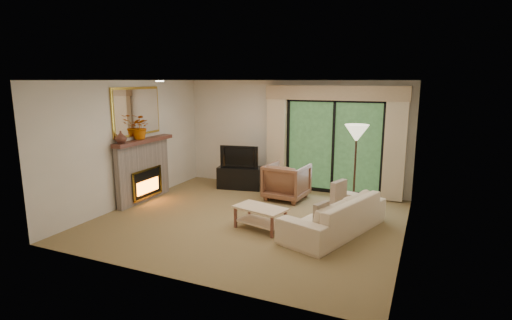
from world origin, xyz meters
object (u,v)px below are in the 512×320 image
at_px(media_console, 240,178).
at_px(coffee_table, 260,218).
at_px(sofa, 334,214).
at_px(armchair, 287,181).

distance_m(media_console, coffee_table, 2.78).
height_order(media_console, sofa, sofa).
xyz_separation_m(armchair, sofa, (1.41, -1.53, -0.08)).
distance_m(sofa, coffee_table, 1.30).
xyz_separation_m(media_console, sofa, (2.75, -1.93, 0.06)).
bearing_deg(media_console, sofa, -45.66).
distance_m(armchair, sofa, 2.08).
xyz_separation_m(media_console, coffee_table, (1.52, -2.32, -0.06)).
bearing_deg(sofa, coffee_table, -53.73).
bearing_deg(media_console, coffee_table, -67.33).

